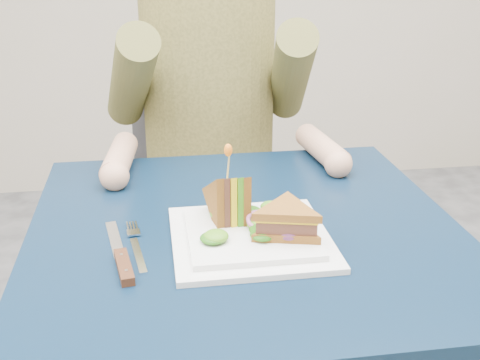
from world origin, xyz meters
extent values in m
cube|color=black|center=(0.00, 0.00, 0.71)|extent=(0.75, 0.75, 0.03)
cylinder|color=#595B5E|center=(-0.32, 0.32, 0.35)|extent=(0.04, 0.04, 0.70)
cylinder|color=#595B5E|center=(0.32, 0.32, 0.35)|extent=(0.04, 0.04, 0.70)
cube|color=#47474C|center=(0.00, 0.61, 0.45)|extent=(0.42, 0.40, 0.04)
cube|color=#47474C|center=(0.00, 0.79, 0.70)|extent=(0.42, 0.03, 0.46)
cylinder|color=#47474C|center=(-0.18, 0.44, 0.21)|extent=(0.02, 0.02, 0.43)
cylinder|color=#47474C|center=(0.18, 0.44, 0.21)|extent=(0.02, 0.02, 0.43)
cylinder|color=#47474C|center=(-0.18, 0.78, 0.21)|extent=(0.02, 0.02, 0.43)
cylinder|color=#47474C|center=(0.18, 0.78, 0.21)|extent=(0.02, 0.02, 0.43)
cylinder|color=brown|center=(0.00, 0.59, 0.87)|extent=(0.34, 0.34, 0.52)
cylinder|color=brown|center=(-0.20, 0.50, 0.89)|extent=(0.15, 0.39, 0.31)
cylinder|color=tan|center=(-0.23, 0.30, 0.76)|extent=(0.08, 0.20, 0.06)
sphere|color=tan|center=(-0.23, 0.20, 0.76)|extent=(0.06, 0.06, 0.06)
cylinder|color=brown|center=(0.20, 0.50, 0.89)|extent=(0.15, 0.39, 0.31)
cylinder|color=tan|center=(0.23, 0.30, 0.76)|extent=(0.08, 0.20, 0.06)
sphere|color=tan|center=(0.23, 0.20, 0.76)|extent=(0.06, 0.06, 0.06)
cube|color=white|center=(0.00, -0.06, 0.73)|extent=(0.26, 0.26, 0.01)
cube|color=white|center=(0.00, -0.06, 0.74)|extent=(0.21, 0.21, 0.01)
cube|color=silver|center=(-0.19, -0.09, 0.73)|extent=(0.03, 0.12, 0.00)
cube|color=silver|center=(-0.19, -0.01, 0.73)|extent=(0.02, 0.02, 0.00)
cube|color=silver|center=(-0.20, 0.02, 0.73)|extent=(0.01, 0.03, 0.00)
cube|color=silver|center=(-0.20, 0.02, 0.73)|extent=(0.01, 0.03, 0.00)
cube|color=silver|center=(-0.19, 0.02, 0.73)|extent=(0.01, 0.03, 0.00)
cube|color=silver|center=(-0.19, 0.02, 0.73)|extent=(0.01, 0.03, 0.00)
cube|color=silver|center=(-0.22, -0.02, 0.73)|extent=(0.04, 0.14, 0.00)
cube|color=black|center=(-0.21, -0.13, 0.74)|extent=(0.03, 0.10, 0.01)
cylinder|color=silver|center=(-0.21, -0.10, 0.74)|extent=(0.01, 0.01, 0.00)
cylinder|color=silver|center=(-0.20, -0.15, 0.74)|extent=(0.01, 0.01, 0.00)
cylinder|color=tan|center=(-0.03, -0.02, 0.85)|extent=(0.01, 0.01, 0.06)
ellipsoid|color=orange|center=(-0.03, -0.02, 0.88)|extent=(0.01, 0.01, 0.02)
torus|color=#9E4C7A|center=(0.01, -0.06, 0.77)|extent=(0.04, 0.04, 0.02)
camera|label=1|loc=(-0.15, -0.94, 1.20)|focal=45.00mm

